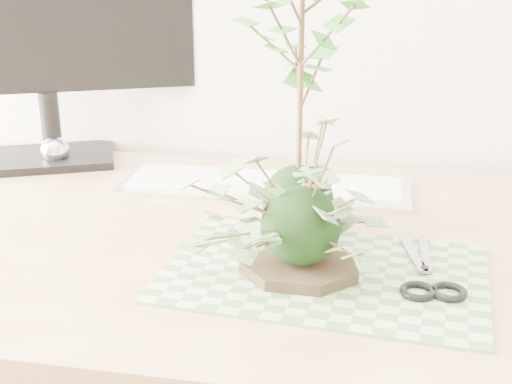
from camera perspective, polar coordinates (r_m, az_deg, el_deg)
desk at (r=1.04m, az=2.21°, el=-8.11°), size 1.60×0.70×0.74m
cutting_mat at (r=0.90m, az=5.48°, el=-6.47°), size 0.42×0.30×0.00m
stone_dish at (r=0.89m, az=3.51°, el=-6.08°), size 0.16×0.16×0.01m
ivy_kokedama at (r=0.85m, az=3.66°, el=0.13°), size 0.35×0.35×0.20m
maple_kokedama at (r=0.94m, az=3.68°, el=13.32°), size 0.23×0.23×0.42m
keyboard at (r=1.17m, az=0.65°, el=0.46°), size 0.48×0.15×0.02m
monitor at (r=1.33m, az=-16.78°, el=13.63°), size 0.50×0.24×0.47m
foil_ball at (r=1.35m, az=-15.79°, el=3.19°), size 0.05×0.05×0.05m
scissors at (r=0.89m, az=13.51°, el=-7.03°), size 0.08×0.18×0.01m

